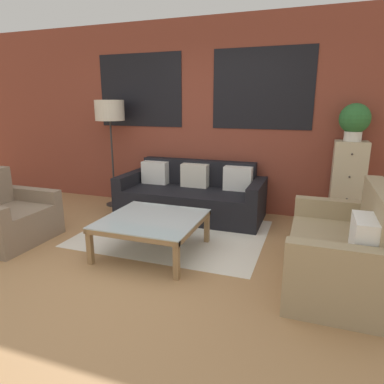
# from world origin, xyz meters

# --- Properties ---
(ground_plane) EXTENTS (16.00, 16.00, 0.00)m
(ground_plane) POSITION_xyz_m (0.00, 0.00, 0.00)
(ground_plane) COLOR #AD7F51
(wall_back_brick) EXTENTS (8.40, 0.09, 2.80)m
(wall_back_brick) POSITION_xyz_m (0.00, 2.44, 1.41)
(wall_back_brick) COLOR brown
(wall_back_brick) RESTS_ON ground_plane
(rug) EXTENTS (2.26, 1.73, 0.00)m
(rug) POSITION_xyz_m (0.10, 1.19, 0.00)
(rug) COLOR silver
(rug) RESTS_ON ground_plane
(couch_dark) EXTENTS (2.08, 0.88, 0.78)m
(couch_dark) POSITION_xyz_m (0.07, 1.95, 0.28)
(couch_dark) COLOR black
(couch_dark) RESTS_ON ground_plane
(settee_vintage) EXTENTS (0.80, 1.43, 0.92)m
(settee_vintage) POSITION_xyz_m (2.01, 0.53, 0.31)
(settee_vintage) COLOR tan
(settee_vintage) RESTS_ON ground_plane
(armchair_corner) EXTENTS (0.80, 0.92, 0.84)m
(armchair_corner) POSITION_xyz_m (-1.68, 0.30, 0.28)
(armchair_corner) COLOR #84705B
(armchair_corner) RESTS_ON ground_plane
(coffee_table) EXTENTS (1.03, 1.03, 0.40)m
(coffee_table) POSITION_xyz_m (0.10, 0.59, 0.35)
(coffee_table) COLOR silver
(coffee_table) RESTS_ON ground_plane
(floor_lamp) EXTENTS (0.44, 0.44, 1.66)m
(floor_lamp) POSITION_xyz_m (-1.30, 2.04, 1.45)
(floor_lamp) COLOR #2D2D2D
(floor_lamp) RESTS_ON ground_plane
(drawer_cabinet) EXTENTS (0.40, 0.36, 1.14)m
(drawer_cabinet) POSITION_xyz_m (2.15, 2.19, 0.57)
(drawer_cabinet) COLOR #C6B793
(drawer_cabinet) RESTS_ON ground_plane
(potted_plant) EXTENTS (0.37, 0.37, 0.47)m
(potted_plant) POSITION_xyz_m (2.15, 2.19, 1.40)
(potted_plant) COLOR silver
(potted_plant) RESTS_ON drawer_cabinet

